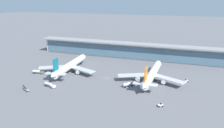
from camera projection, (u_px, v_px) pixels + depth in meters
name	position (u px, v px, depth m)	size (l,w,h in m)	color
ground_plane	(107.00, 78.00, 166.98)	(1200.00, 1200.00, 0.00)	slate
airliner_left_stand	(70.00, 66.00, 179.16)	(46.74, 61.00, 16.23)	white
airliner_centre_stand	(152.00, 74.00, 159.74)	(46.91, 60.79, 16.23)	white
service_truck_near_nose_white	(160.00, 105.00, 123.31)	(3.33, 2.90, 2.05)	silver
service_truck_under_wing_grey	(128.00, 84.00, 150.42)	(7.20, 8.07, 2.95)	gray
service_truck_mid_apron_grey	(27.00, 90.00, 144.03)	(6.82, 3.76, 2.70)	gray
service_truck_by_tail_white	(50.00, 85.00, 149.92)	(8.89, 4.57, 2.95)	silver
service_truck_on_taxiway_white	(186.00, 81.00, 158.73)	(3.29, 3.13, 2.05)	silver
service_truck_at_far_stand_olive	(38.00, 72.00, 175.94)	(8.88, 4.07, 2.95)	olive
terminal_building	(129.00, 50.00, 219.05)	(184.55, 12.80, 15.20)	beige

